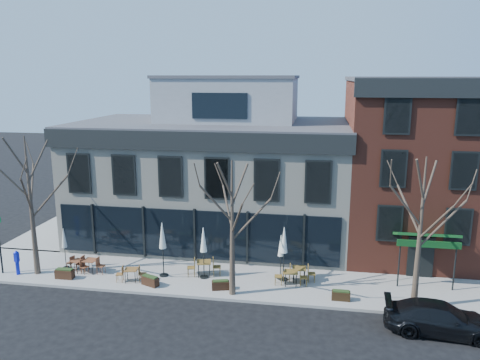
% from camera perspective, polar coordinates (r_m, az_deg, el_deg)
% --- Properties ---
extents(ground, '(120.00, 120.00, 0.00)m').
position_cam_1_polar(ground, '(29.14, -5.42, -10.11)').
color(ground, black).
rests_on(ground, ground).
extents(sidewalk_front, '(33.50, 4.70, 0.15)m').
position_cam_1_polar(sidewalk_front, '(26.55, 0.31, -12.23)').
color(sidewalk_front, gray).
rests_on(sidewalk_front, ground).
extents(sidewalk_side, '(4.50, 12.00, 0.15)m').
position_cam_1_polar(sidewalk_side, '(38.49, -19.51, -5.00)').
color(sidewalk_side, gray).
rests_on(sidewalk_side, ground).
extents(corner_building, '(18.39, 10.39, 11.10)m').
position_cam_1_polar(corner_building, '(32.45, -3.17, 1.02)').
color(corner_building, beige).
rests_on(corner_building, ground).
extents(red_brick_building, '(8.20, 11.78, 11.18)m').
position_cam_1_polar(red_brick_building, '(31.97, 20.02, 1.76)').
color(red_brick_building, brown).
rests_on(red_brick_building, ground).
extents(tree_corner, '(3.93, 3.98, 7.92)m').
position_cam_1_polar(tree_corner, '(28.44, -24.12, -2.73)').
color(tree_corner, '#382B21').
rests_on(tree_corner, sidewalk_front).
extents(tree_mid, '(3.50, 3.55, 7.04)m').
position_cam_1_polar(tree_mid, '(23.61, -0.94, -5.74)').
color(tree_mid, '#382B21').
rests_on(tree_mid, sidewalk_front).
extents(tree_right, '(3.72, 3.77, 7.48)m').
position_cam_1_polar(tree_right, '(23.70, 21.12, -5.97)').
color(tree_right, '#382B21').
rests_on(tree_right, sidewalk_front).
extents(parked_sedan, '(4.95, 2.30, 1.40)m').
position_cam_1_polar(parked_sedan, '(23.37, 23.23, -15.25)').
color(parked_sedan, black).
rests_on(parked_sedan, ground).
extents(call_box, '(0.29, 0.29, 1.44)m').
position_cam_1_polar(call_box, '(29.75, -25.53, -8.97)').
color(call_box, '#0D18AD').
rests_on(call_box, sidewalk_front).
extents(cafe_set_0, '(1.62, 0.95, 0.84)m').
position_cam_1_polar(cafe_set_0, '(28.97, -19.20, -9.70)').
color(cafe_set_0, brown).
rests_on(cafe_set_0, sidewalk_front).
extents(cafe_set_1, '(1.81, 0.77, 0.94)m').
position_cam_1_polar(cafe_set_1, '(28.60, -17.77, -9.77)').
color(cafe_set_1, brown).
rests_on(cafe_set_1, sidewalk_front).
extents(cafe_set_2, '(1.71, 0.78, 0.88)m').
position_cam_1_polar(cafe_set_2, '(26.85, -13.14, -11.05)').
color(cafe_set_2, brown).
rests_on(cafe_set_2, sidewalk_front).
extents(cafe_set_3, '(1.99, 0.94, 1.02)m').
position_cam_1_polar(cafe_set_3, '(26.93, -4.41, -10.50)').
color(cafe_set_3, brown).
rests_on(cafe_set_3, sidewalk_front).
extents(cafe_set_4, '(1.83, 0.77, 0.95)m').
position_cam_1_polar(cafe_set_4, '(25.90, 6.23, -11.60)').
color(cafe_set_4, brown).
rests_on(cafe_set_4, sidewalk_front).
extents(cafe_set_5, '(1.85, 0.79, 0.96)m').
position_cam_1_polar(cafe_set_5, '(26.37, 7.21, -11.16)').
color(cafe_set_5, brown).
rests_on(cafe_set_5, sidewalk_front).
extents(umbrella_0, '(0.39, 0.39, 2.43)m').
position_cam_1_polar(umbrella_0, '(29.27, -20.66, -6.89)').
color(umbrella_0, black).
rests_on(umbrella_0, sidewalk_front).
extents(umbrella_1, '(0.50, 0.50, 3.14)m').
position_cam_1_polar(umbrella_1, '(26.56, -9.44, -7.05)').
color(umbrella_1, black).
rests_on(umbrella_1, sidewalk_front).
extents(umbrella_2, '(0.47, 0.47, 2.94)m').
position_cam_1_polar(umbrella_2, '(26.09, -4.47, -7.62)').
color(umbrella_2, black).
rests_on(umbrella_2, sidewalk_front).
extents(umbrella_3, '(0.41, 0.41, 2.56)m').
position_cam_1_polar(umbrella_3, '(26.09, 5.00, -8.26)').
color(umbrella_3, black).
rests_on(umbrella_3, sidewalk_front).
extents(umbrella_4, '(0.49, 0.49, 3.05)m').
position_cam_1_polar(umbrella_4, '(25.84, 5.39, -7.66)').
color(umbrella_4, black).
rests_on(umbrella_4, sidewalk_front).
extents(planter_0, '(1.02, 0.42, 0.57)m').
position_cam_1_polar(planter_0, '(28.34, -20.58, -10.63)').
color(planter_0, '#321D10').
rests_on(planter_0, sidewalk_front).
extents(planter_1, '(1.04, 0.73, 0.54)m').
position_cam_1_polar(planter_1, '(26.24, -10.89, -11.95)').
color(planter_1, black).
rests_on(planter_1, sidewalk_front).
extents(planter_2, '(0.98, 0.58, 0.51)m').
position_cam_1_polar(planter_2, '(25.37, -2.40, -12.65)').
color(planter_2, black).
rests_on(planter_2, sidewalk_front).
extents(planter_3, '(0.92, 0.38, 0.51)m').
position_cam_1_polar(planter_3, '(24.79, 12.20, -13.57)').
color(planter_3, black).
rests_on(planter_3, sidewalk_front).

